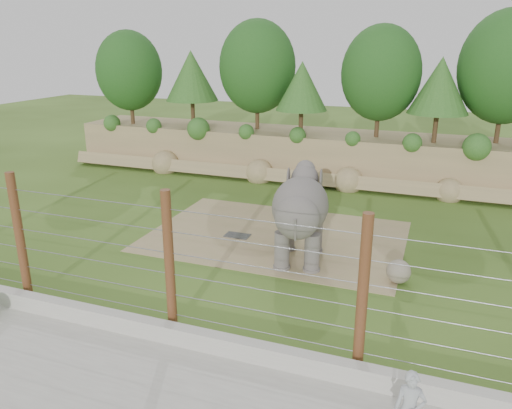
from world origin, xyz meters
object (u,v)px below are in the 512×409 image
(barrier_fence, at_px, (169,263))
(zookeeper, at_px, (409,409))
(stone_ball, at_px, (399,271))
(elephant, at_px, (300,218))

(barrier_fence, distance_m, zookeeper, 6.69)
(stone_ball, distance_m, zookeeper, 7.03)
(barrier_fence, bearing_deg, elephant, 70.73)
(stone_ball, relative_size, zookeeper, 0.49)
(barrier_fence, bearing_deg, stone_ball, 42.31)
(barrier_fence, relative_size, zookeeper, 12.53)
(elephant, bearing_deg, barrier_fence, -119.34)
(elephant, bearing_deg, zookeeper, -70.56)
(zookeeper, bearing_deg, barrier_fence, 161.67)
(barrier_fence, height_order, zookeeper, barrier_fence)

